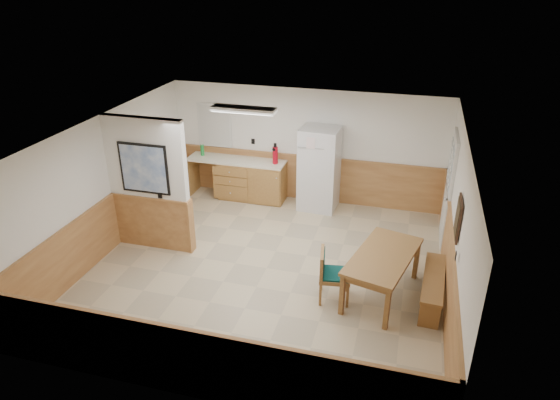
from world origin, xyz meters
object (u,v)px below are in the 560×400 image
(refrigerator, at_px, (319,169))
(dining_bench, at_px, (433,283))
(soap_bottle, at_px, (202,150))
(dining_table, at_px, (383,260))
(fire_extinguisher, at_px, (275,155))
(dining_chair, at_px, (329,272))

(refrigerator, bearing_deg, dining_bench, -46.17)
(dining_bench, xyz_separation_m, soap_bottle, (-5.10, 2.92, 0.69))
(refrigerator, xyz_separation_m, dining_bench, (2.40, -2.83, -0.56))
(dining_table, xyz_separation_m, fire_extinguisher, (-2.58, 2.93, 0.45))
(dining_chair, xyz_separation_m, fire_extinguisher, (-1.79, 3.23, 0.61))
(dining_table, relative_size, dining_chair, 2.10)
(refrigerator, xyz_separation_m, dining_table, (1.60, -2.88, -0.24))
(refrigerator, distance_m, fire_extinguisher, 1.01)
(dining_chair, bearing_deg, dining_bench, 3.97)
(dining_bench, bearing_deg, dining_chair, -163.85)
(dining_table, relative_size, dining_bench, 1.22)
(dining_table, bearing_deg, dining_chair, -145.06)
(dining_bench, relative_size, dining_chair, 1.72)
(refrigerator, bearing_deg, fire_extinguisher, -179.21)
(dining_bench, distance_m, soap_bottle, 5.92)
(dining_table, distance_m, dining_bench, 0.86)
(dining_chair, bearing_deg, soap_bottle, 128.28)
(fire_extinguisher, bearing_deg, dining_bench, -57.63)
(dining_chair, distance_m, soap_bottle, 4.84)
(dining_bench, height_order, dining_chair, dining_chair)
(dining_bench, bearing_deg, soap_bottle, 153.68)
(refrigerator, relative_size, dining_chair, 2.11)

